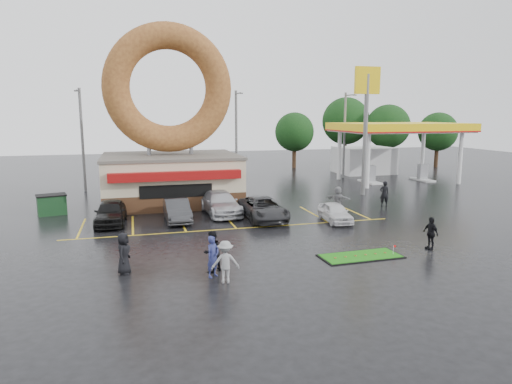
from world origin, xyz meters
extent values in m
plane|color=black|center=(0.00, 0.00, 0.00)|extent=(120.00, 120.00, 0.00)
cube|color=#472B19|center=(-3.00, 13.00, 0.60)|extent=(10.00, 8.00, 1.20)
cube|color=beige|center=(-3.00, 13.00, 2.35)|extent=(10.00, 8.00, 2.30)
cube|color=#59544C|center=(-3.00, 13.00, 3.60)|extent=(10.20, 8.20, 0.20)
cube|color=maroon|center=(-3.00, 8.70, 2.60)|extent=(9.00, 0.60, 0.60)
cylinder|color=slate|center=(-4.60, 13.00, 4.30)|extent=(0.30, 0.30, 1.20)
cylinder|color=slate|center=(-1.40, 13.00, 4.30)|extent=(0.30, 0.30, 1.20)
torus|color=brown|center=(-3.00, 13.00, 8.70)|extent=(9.60, 2.00, 9.60)
cylinder|color=silver|center=(15.00, 15.00, 2.50)|extent=(0.40, 0.40, 5.00)
cylinder|color=silver|center=(25.00, 15.00, 2.50)|extent=(0.40, 0.40, 5.00)
cylinder|color=silver|center=(15.00, 21.00, 2.50)|extent=(0.40, 0.40, 5.00)
cylinder|color=silver|center=(25.00, 21.00, 2.50)|extent=(0.40, 0.40, 5.00)
cube|color=silver|center=(20.00, 18.00, 5.25)|extent=(12.00, 8.00, 0.50)
cube|color=yellow|center=(20.00, 18.00, 5.55)|extent=(12.30, 8.30, 0.70)
cube|color=#99999E|center=(17.00, 18.00, 0.90)|extent=(0.90, 0.60, 1.60)
cube|color=#99999E|center=(23.00, 18.00, 0.90)|extent=(0.90, 0.60, 1.60)
cube|color=silver|center=(20.00, 25.00, 1.50)|extent=(6.00, 5.00, 3.00)
cylinder|color=slate|center=(13.00, 12.00, 5.00)|extent=(0.36, 0.36, 10.00)
cube|color=yellow|center=(13.00, 12.00, 9.50)|extent=(2.20, 0.30, 2.20)
cylinder|color=slate|center=(-10.00, 20.00, 4.50)|extent=(0.24, 0.24, 9.00)
cylinder|color=slate|center=(-10.00, 19.00, 8.70)|extent=(0.12, 2.00, 0.12)
cube|color=slate|center=(-10.00, 18.00, 8.65)|extent=(0.40, 0.18, 0.12)
cylinder|color=slate|center=(4.00, 21.00, 4.50)|extent=(0.24, 0.24, 9.00)
cylinder|color=slate|center=(4.00, 20.00, 8.70)|extent=(0.12, 2.00, 0.12)
cube|color=slate|center=(4.00, 19.00, 8.65)|extent=(0.40, 0.18, 0.12)
cylinder|color=slate|center=(16.00, 22.00, 4.50)|extent=(0.24, 0.24, 9.00)
cylinder|color=slate|center=(16.00, 21.00, 8.70)|extent=(0.12, 2.00, 0.12)
cube|color=slate|center=(16.00, 20.00, 8.65)|extent=(0.40, 0.18, 0.12)
cylinder|color=#332114|center=(26.00, 30.00, 1.44)|extent=(0.50, 0.50, 2.88)
sphere|color=black|center=(26.00, 30.00, 5.20)|extent=(5.60, 5.60, 5.60)
cylinder|color=#332114|center=(32.00, 28.00, 1.26)|extent=(0.50, 0.50, 2.52)
sphere|color=black|center=(32.00, 28.00, 4.55)|extent=(4.90, 4.90, 4.90)
cylinder|color=#332114|center=(22.00, 34.00, 1.62)|extent=(0.50, 0.50, 3.24)
sphere|color=black|center=(22.00, 34.00, 5.85)|extent=(6.30, 6.30, 6.30)
cylinder|color=#332114|center=(14.00, 32.00, 1.26)|extent=(0.50, 0.50, 2.52)
sphere|color=black|center=(14.00, 32.00, 4.55)|extent=(4.90, 4.90, 4.90)
imported|color=black|center=(-7.30, 6.53, 0.76)|extent=(1.97, 4.53, 1.52)
imported|color=#2C2C2F|center=(-3.22, 6.31, 0.70)|extent=(1.55, 4.28, 1.40)
imported|color=#B5B6BB|center=(-0.16, 7.64, 0.77)|extent=(2.46, 5.40, 1.53)
imported|color=#29292B|center=(2.21, 5.30, 0.72)|extent=(2.50, 5.24, 1.44)
imported|color=silver|center=(6.46, 3.50, 0.61)|extent=(1.70, 3.67, 1.22)
imported|color=navy|center=(-2.75, -4.33, 0.88)|extent=(0.77, 0.73, 1.77)
imported|color=black|center=(-2.69, -3.72, 0.91)|extent=(1.12, 1.08, 1.82)
imported|color=gray|center=(-2.38, -5.14, 0.88)|extent=(1.21, 0.79, 1.75)
imported|color=black|center=(-6.37, -2.95, 0.90)|extent=(0.80, 1.01, 1.80)
imported|color=black|center=(8.58, -3.27, 0.83)|extent=(0.52, 1.02, 1.66)
imported|color=gray|center=(7.84, 6.03, 0.92)|extent=(1.61, 1.57, 1.84)
imported|color=black|center=(12.05, 7.02, 0.95)|extent=(0.79, 0.64, 1.89)
cube|color=#173E1E|center=(-11.30, 10.54, 0.65)|extent=(2.04, 1.61, 1.30)
cube|color=black|center=(4.57, -3.50, 0.02)|extent=(4.03, 1.86, 0.05)
cube|color=#1D7313|center=(4.57, -3.50, 0.05)|extent=(3.84, 1.68, 0.03)
cylinder|color=silver|center=(6.20, -3.71, 0.27)|extent=(0.02, 0.02, 0.45)
cube|color=red|center=(6.27, -3.71, 0.45)|extent=(0.14, 0.01, 0.10)
camera|label=1|loc=(-5.81, -22.55, 6.78)|focal=32.00mm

